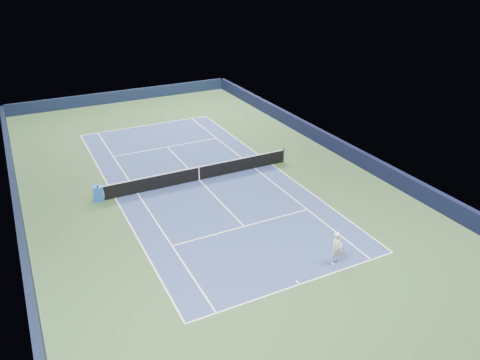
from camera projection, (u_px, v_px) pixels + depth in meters
name	position (u px, v px, depth m)	size (l,w,h in m)	color
ground	(199.00, 180.00, 30.49)	(40.00, 40.00, 0.00)	#2D4A28
wall_far	(123.00, 96.00, 46.12)	(22.00, 0.35, 1.10)	black
wall_right	(334.00, 144.00, 34.62)	(0.35, 40.00, 1.10)	black
wall_left	(18.00, 210.00, 25.87)	(0.35, 40.00, 1.10)	black
court_surface	(199.00, 180.00, 30.49)	(10.97, 23.77, 0.01)	navy
baseline_far	(147.00, 125.00, 40.00)	(10.97, 0.08, 0.00)	white
baseline_near	(300.00, 284.00, 20.96)	(10.97, 0.08, 0.00)	white
sideline_doubles_right	(272.00, 164.00, 32.70)	(0.08, 23.77, 0.00)	white
sideline_doubles_left	(115.00, 198.00, 28.27)	(0.08, 23.77, 0.00)	white
sideline_singles_right	(255.00, 168.00, 32.15)	(0.08, 23.77, 0.00)	white
sideline_singles_left	(137.00, 193.00, 28.82)	(0.08, 23.77, 0.00)	white
service_line_far	(167.00, 147.00, 35.61)	(8.23, 0.08, 0.00)	white
service_line_near	(244.00, 226.00, 25.36)	(8.23, 0.08, 0.00)	white
center_service_line	(199.00, 180.00, 30.48)	(0.08, 12.80, 0.00)	white
center_mark_far	(147.00, 126.00, 39.88)	(0.08, 0.30, 0.00)	white
center_mark_near	(298.00, 282.00, 21.08)	(0.08, 0.30, 0.00)	white
tennis_net	(199.00, 173.00, 30.26)	(12.90, 0.10, 1.07)	black
sponsor_cube	(98.00, 193.00, 27.81)	(0.65, 0.60, 0.96)	#1C50AD
tennis_player	(337.00, 248.00, 22.03)	(0.80, 1.28, 1.97)	white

